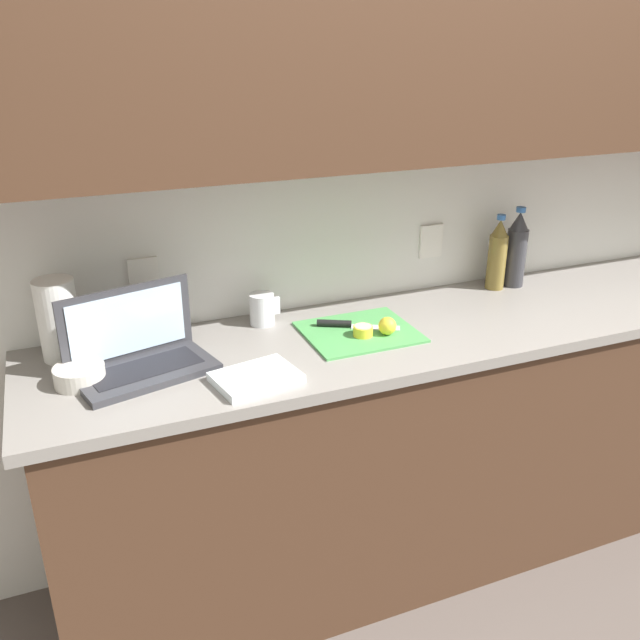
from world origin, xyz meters
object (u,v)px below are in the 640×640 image
at_px(bottle_green_soda, 516,250).
at_px(bottle_oil_tall, 497,255).
at_px(cutting_board, 359,332).
at_px(bowl_white, 80,376).
at_px(knife, 344,324).
at_px(measuring_cup, 262,309).
at_px(lemon_half_cut, 363,331).
at_px(laptop, 138,351).
at_px(lemon_whole_beside, 387,326).
at_px(paper_towel_roll, 58,320).

bearing_deg(bottle_green_soda, bottle_oil_tall, -180.00).
relative_size(cutting_board, bowl_white, 2.55).
distance_m(knife, bottle_oil_tall, 0.69).
bearing_deg(cutting_board, bowl_white, -178.60).
relative_size(measuring_cup, bowl_white, 0.76).
height_order(knife, lemon_half_cut, lemon_half_cut).
relative_size(bottle_green_soda, bowl_white, 2.20).
bearing_deg(lemon_half_cut, bowl_white, 178.86).
xyz_separation_m(laptop, bottle_green_soda, (1.40, 0.17, 0.08)).
distance_m(bottle_oil_tall, measuring_cup, 0.90).
height_order(lemon_half_cut, bowl_white, bowl_white).
height_order(cutting_board, bottle_oil_tall, bottle_oil_tall).
height_order(knife, bottle_green_soda, bottle_green_soda).
relative_size(lemon_whole_beside, measuring_cup, 0.55).
distance_m(cutting_board, bottle_green_soda, 0.75).
bearing_deg(bottle_green_soda, cutting_board, -165.87).
relative_size(measuring_cup, paper_towel_roll, 0.43).
distance_m(lemon_half_cut, bottle_green_soda, 0.76).
relative_size(bottle_oil_tall, paper_towel_roll, 1.15).
bearing_deg(bowl_white, bottle_oil_tall, 7.78).
xyz_separation_m(lemon_whole_beside, bottle_oil_tall, (0.57, 0.24, 0.09)).
distance_m(lemon_half_cut, measuring_cup, 0.34).
distance_m(knife, lemon_half_cut, 0.09).
height_order(knife, measuring_cup, measuring_cup).
relative_size(knife, bottle_green_soda, 0.83).
height_order(lemon_half_cut, bottle_oil_tall, bottle_oil_tall).
height_order(lemon_whole_beside, measuring_cup, measuring_cup).
bearing_deg(paper_towel_roll, laptop, -39.39).
bearing_deg(bottle_oil_tall, lemon_whole_beside, -157.32).
relative_size(laptop, bottle_oil_tall, 1.51).
xyz_separation_m(cutting_board, bowl_white, (-0.84, -0.02, 0.02)).
xyz_separation_m(laptop, lemon_half_cut, (0.67, -0.05, -0.03)).
bearing_deg(bottle_green_soda, laptop, -172.99).
distance_m(knife, lemon_whole_beside, 0.15).
bearing_deg(paper_towel_roll, lemon_whole_beside, -13.42).
bearing_deg(laptop, knife, -11.00).
distance_m(laptop, cutting_board, 0.68).
xyz_separation_m(laptop, knife, (0.64, 0.04, -0.04)).
bearing_deg(laptop, paper_towel_roll, 126.32).
relative_size(knife, bottle_oil_tall, 0.89).
distance_m(cutting_board, paper_towel_roll, 0.89).
xyz_separation_m(cutting_board, bottle_green_soda, (0.72, 0.18, 0.13)).
bearing_deg(knife, bottle_oil_tall, 38.92).
distance_m(cutting_board, lemon_half_cut, 0.04).
xyz_separation_m(knife, paper_towel_roll, (-0.84, 0.12, 0.10)).
distance_m(laptop, bottle_green_soda, 1.41).
height_order(bottle_oil_tall, bowl_white, bottle_oil_tall).
relative_size(lemon_whole_beside, bottle_oil_tall, 0.20).
bearing_deg(measuring_cup, lemon_whole_beside, -36.52).
distance_m(lemon_half_cut, paper_towel_roll, 0.89).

